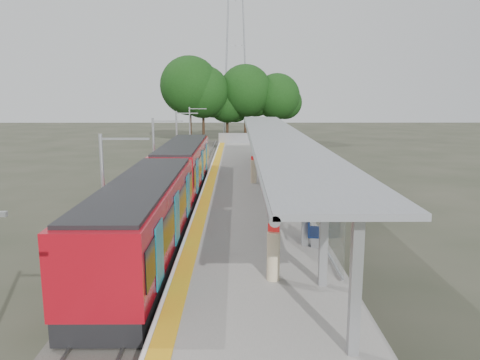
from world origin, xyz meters
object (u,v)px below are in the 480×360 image
(bench_far, at_px, (267,159))
(info_pillar_far, at_px, (254,171))
(train, at_px, (169,185))
(bench_near, at_px, (312,230))
(litter_bin, at_px, (266,170))
(info_pillar_near, at_px, (273,256))
(bench_mid, at_px, (283,170))

(bench_far, xyz_separation_m, info_pillar_far, (-1.36, -7.22, 0.21))
(train, distance_m, bench_far, 14.59)
(bench_near, distance_m, litter_bin, 15.06)
(info_pillar_near, bearing_deg, litter_bin, 98.88)
(bench_near, bearing_deg, bench_far, 101.07)
(train, height_order, bench_far, train)
(train, xyz_separation_m, info_pillar_near, (4.96, -10.77, -0.23))
(train, xyz_separation_m, litter_bin, (5.84, 8.07, -0.54))
(info_pillar_near, distance_m, info_pillar_far, 16.73)
(info_pillar_near, bearing_deg, bench_near, 75.55)
(info_pillar_near, bearing_deg, bench_mid, 95.11)
(bench_mid, height_order, info_pillar_far, info_pillar_far)
(info_pillar_near, xyz_separation_m, litter_bin, (0.88, 18.84, -0.31))
(train, xyz_separation_m, bench_near, (6.82, -6.96, -0.50))
(train, distance_m, info_pillar_near, 11.86)
(bench_far, height_order, litter_bin, bench_far)
(train, relative_size, bench_mid, 19.99)
(bench_far, height_order, info_pillar_near, info_pillar_near)
(bench_mid, distance_m, litter_bin, 1.31)
(train, bearing_deg, info_pillar_far, 50.61)
(bench_mid, height_order, litter_bin, litter_bin)
(bench_far, bearing_deg, info_pillar_far, -122.19)
(bench_mid, bearing_deg, bench_far, 106.15)
(bench_far, distance_m, info_pillar_far, 7.35)
(train, distance_m, bench_near, 9.76)
(bench_near, relative_size, info_pillar_far, 0.87)
(bench_far, xyz_separation_m, info_pillar_near, (-1.29, -23.94, 0.24))
(litter_bin, bearing_deg, info_pillar_far, -114.19)
(bench_far, xyz_separation_m, litter_bin, (-0.41, -5.11, -0.07))
(bench_mid, distance_m, info_pillar_far, 3.28)
(info_pillar_near, bearing_deg, train, 126.29)
(bench_mid, bearing_deg, litter_bin, -161.93)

